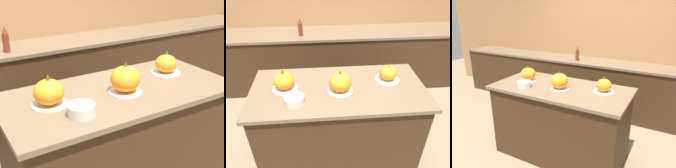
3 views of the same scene
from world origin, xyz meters
TOP-DOWN VIEW (x-y plane):
  - ground_plane at (0.00, 0.00)m, footprint 12.00×12.00m
  - wall_back at (0.00, 1.78)m, footprint 8.00×0.06m
  - kitchen_island at (0.00, 0.00)m, footprint 1.62×0.79m
  - back_counter at (0.00, 1.45)m, footprint 6.00×0.60m
  - pumpkin_cake_left at (-0.49, 0.03)m, footprint 0.23×0.23m
  - pumpkin_cake_center at (0.01, -0.05)m, footprint 0.23×0.23m
  - pumpkin_cake_right at (0.49, 0.10)m, footprint 0.23×0.23m
  - bottle_tall at (-0.41, 1.35)m, footprint 0.06×0.06m
  - mixing_bowl at (-0.38, -0.19)m, footprint 0.17×0.17m

SIDE VIEW (x-z plane):
  - ground_plane at x=0.00m, z-range 0.00..0.00m
  - back_counter at x=0.00m, z-range 0.00..0.92m
  - kitchen_island at x=0.00m, z-range 0.00..0.92m
  - mixing_bowl at x=-0.38m, z-range 0.92..0.99m
  - pumpkin_cake_right at x=0.49m, z-range 0.90..1.08m
  - pumpkin_cake_left at x=-0.49m, z-range 0.90..1.10m
  - pumpkin_cake_center at x=0.01m, z-range 0.90..1.12m
  - bottle_tall at x=-0.41m, z-range 0.91..1.16m
  - wall_back at x=0.00m, z-range 0.00..2.50m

